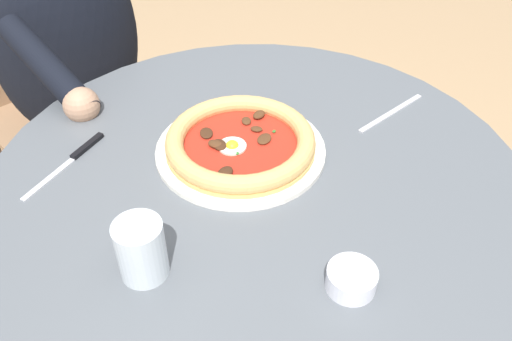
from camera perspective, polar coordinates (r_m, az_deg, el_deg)
name	(u,v)px	position (r m, az deg, el deg)	size (l,w,h in m)	color
dining_table	(257,236)	(1.02, 0.11, -6.90)	(0.91, 0.91, 0.73)	#565B60
pizza_on_plate	(240,144)	(0.94, -1.66, 2.85)	(0.30, 0.30, 0.04)	white
water_glass	(142,253)	(0.75, -11.96, -8.49)	(0.07, 0.07, 0.09)	silver
steak_knife	(76,155)	(0.99, -18.44, 1.52)	(0.19, 0.01, 0.01)	silver
ramekin_capers	(351,279)	(0.75, 10.04, -11.16)	(0.07, 0.07, 0.03)	white
fork_utensil	(391,113)	(1.08, 14.08, 5.92)	(0.17, 0.08, 0.00)	#BCBCC1
diner_person	(85,111)	(1.49, -17.64, 6.04)	(0.47, 0.47, 1.17)	#282833
cafe_chair_diner	(55,79)	(1.60, -20.41, 9.04)	(0.54, 0.54, 0.92)	#957050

